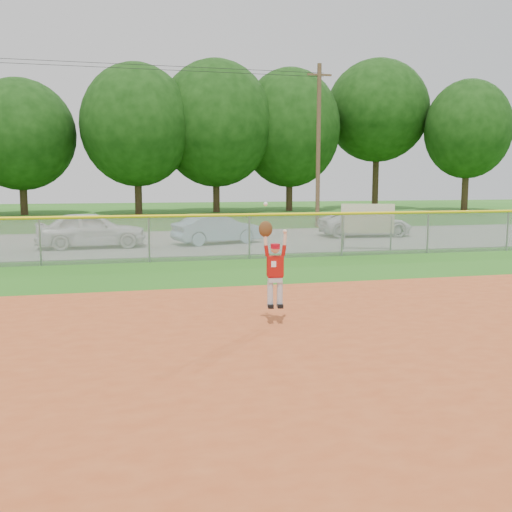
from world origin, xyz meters
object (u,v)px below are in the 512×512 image
at_px(car_white_b, 365,223).
at_px(ballplayer, 274,265).
at_px(car_blue, 217,229).
at_px(sponsor_sign, 368,220).
at_px(car_white_a, 91,230).

xyz_separation_m(car_white_b, ballplayer, (-8.55, -15.05, 0.50)).
bearing_deg(car_white_b, car_blue, 105.70).
bearing_deg(sponsor_sign, car_white_b, 66.57).
xyz_separation_m(sponsor_sign, ballplayer, (-6.41, -10.09, -0.04)).
xyz_separation_m(car_white_a, sponsor_sign, (10.21, -3.12, 0.43)).
relative_size(car_blue, sponsor_sign, 1.93).
relative_size(sponsor_sign, ballplayer, 0.99).
bearing_deg(sponsor_sign, ballplayer, -122.41).
bearing_deg(ballplayer, car_white_b, 60.38).
distance_m(car_white_a, sponsor_sign, 10.68).
relative_size(car_white_a, ballplayer, 2.16).
height_order(car_blue, car_white_b, car_blue).
bearing_deg(car_white_b, ballplayer, 154.16).
distance_m(car_blue, ballplayer, 13.56).
relative_size(car_white_a, car_white_b, 0.96).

